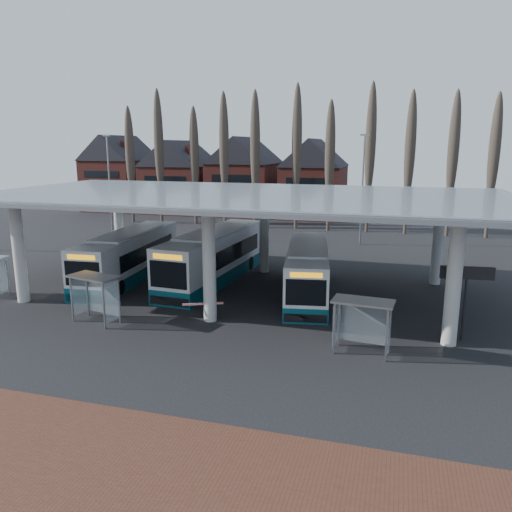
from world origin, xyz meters
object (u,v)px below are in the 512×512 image
(bus_1, at_px, (215,257))
(bus_0, at_px, (129,256))
(shelter_1, at_px, (96,288))
(shelter_2, at_px, (363,314))
(bus_2, at_px, (308,271))

(bus_1, bearing_deg, bus_0, -165.14)
(shelter_1, bearing_deg, shelter_2, 11.95)
(shelter_2, bearing_deg, bus_2, 121.15)
(shelter_1, xyz_separation_m, shelter_2, (13.82, -0.26, -0.03))
(bus_0, bearing_deg, shelter_1, -74.98)
(bus_1, relative_size, shelter_1, 4.32)
(bus_0, relative_size, shelter_2, 4.35)
(bus_1, xyz_separation_m, shelter_1, (-3.03, -9.51, 0.18))
(bus_2, xyz_separation_m, shelter_1, (-9.77, -8.17, 0.37))
(bus_1, distance_m, bus_2, 6.88)
(bus_2, distance_m, shelter_1, 12.75)
(bus_0, height_order, bus_1, bus_1)
(bus_0, distance_m, shelter_2, 18.78)
(bus_0, height_order, bus_2, bus_0)
(bus_0, height_order, shelter_2, bus_0)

